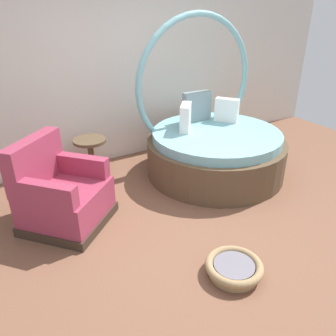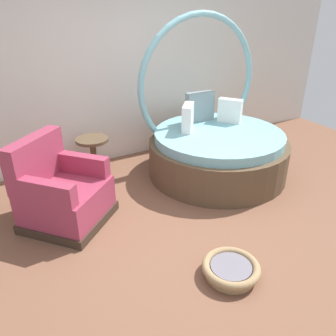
% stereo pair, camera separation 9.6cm
% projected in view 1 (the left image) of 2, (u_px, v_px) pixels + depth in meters
% --- Properties ---
extents(ground_plane, '(8.00, 8.00, 0.02)m').
position_uv_depth(ground_plane, '(198.00, 232.00, 3.55)').
color(ground_plane, brown).
extents(back_wall, '(8.00, 0.12, 2.66)m').
position_uv_depth(back_wall, '(108.00, 68.00, 4.68)').
color(back_wall, silver).
rests_on(back_wall, ground_plane).
extents(round_daybed, '(1.87, 1.87, 2.07)m').
position_uv_depth(round_daybed, '(213.00, 144.00, 4.64)').
color(round_daybed, brown).
rests_on(round_daybed, ground_plane).
extents(red_armchair, '(1.13, 1.13, 0.94)m').
position_uv_depth(red_armchair, '(61.00, 196.00, 3.56)').
color(red_armchair, '#38281E').
rests_on(red_armchair, ground_plane).
extents(pet_basket, '(0.51, 0.51, 0.13)m').
position_uv_depth(pet_basket, '(234.00, 268.00, 2.96)').
color(pet_basket, '#9E7F56').
rests_on(pet_basket, ground_plane).
extents(side_table, '(0.44, 0.44, 0.52)m').
position_uv_depth(side_table, '(90.00, 146.00, 4.53)').
color(side_table, brown).
rests_on(side_table, ground_plane).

